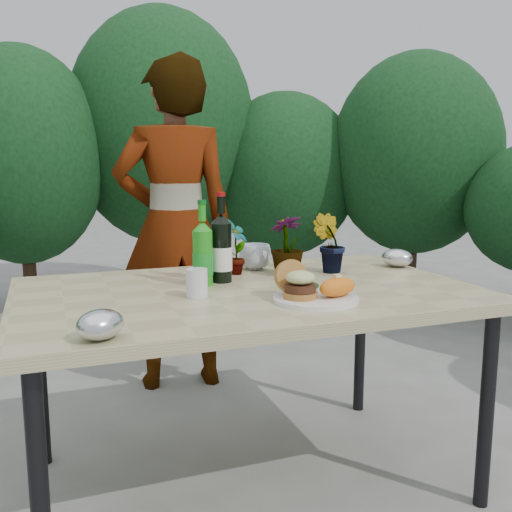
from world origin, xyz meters
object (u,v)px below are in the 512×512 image
object	(u,v)px
patio_table	(248,304)
dinner_plate	(316,299)
wine_bottle	(221,249)
person	(175,226)

from	to	relation	value
patio_table	dinner_plate	xyz separation A→B (m)	(0.14, -0.25, 0.06)
patio_table	dinner_plate	bearing A→B (deg)	-60.19
dinner_plate	wine_bottle	world-z (taller)	wine_bottle
dinner_plate	person	size ratio (longest dim) A/B	0.16
patio_table	wine_bottle	distance (m)	0.24
person	dinner_plate	bearing A→B (deg)	102.31
dinner_plate	person	world-z (taller)	person
wine_bottle	person	size ratio (longest dim) A/B	0.20
dinner_plate	wine_bottle	bearing A→B (deg)	116.69
patio_table	person	world-z (taller)	person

